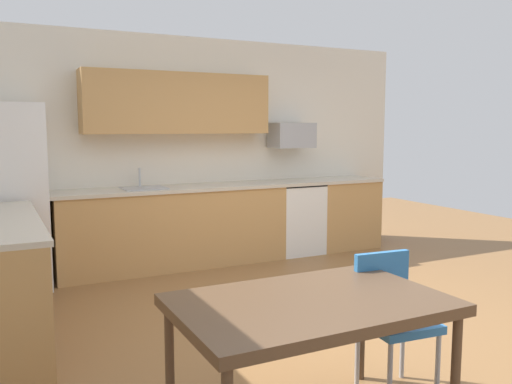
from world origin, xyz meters
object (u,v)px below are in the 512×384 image
(oven_range, at_px, (295,218))
(chair_near_table, at_px, (391,311))
(microwave, at_px, (292,135))
(dining_table, at_px, (310,310))
(refrigerator, at_px, (5,198))

(oven_range, bearing_deg, chair_near_table, -111.52)
(microwave, height_order, chair_near_table, microwave)
(microwave, relative_size, chair_near_table, 0.64)
(dining_table, relative_size, chair_near_table, 1.65)
(dining_table, distance_m, chair_near_table, 0.76)
(oven_range, relative_size, dining_table, 0.65)
(oven_range, bearing_deg, microwave, 90.00)
(oven_range, bearing_deg, dining_table, -119.62)
(dining_table, xyz_separation_m, chair_near_table, (0.71, 0.19, -0.18))
(refrigerator, bearing_deg, oven_range, 1.35)
(microwave, relative_size, dining_table, 0.39)
(refrigerator, bearing_deg, microwave, 3.04)
(chair_near_table, bearing_deg, dining_table, -164.72)
(refrigerator, bearing_deg, dining_table, -69.61)
(chair_near_table, bearing_deg, microwave, 69.03)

